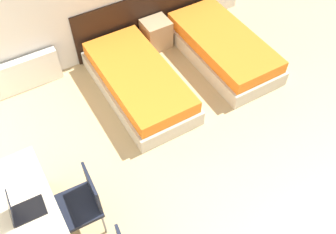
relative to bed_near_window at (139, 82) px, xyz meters
The scene contains 7 objects.
headboard_panel 1.28m from the bed_near_window, 53.89° to the left, with size 2.56×0.03×0.87m.
bed_near_window is the anchor object (origin of this frame).
bed_near_door 1.49m from the bed_near_window, ahead, with size 0.97×1.98×0.44m.
nightstand 1.09m from the bed_near_window, 47.11° to the left, with size 0.42×0.37×0.48m.
radiator 1.66m from the bed_near_window, 145.62° to the left, with size 1.04×0.12×0.53m.
chair_near_laptop 2.10m from the bed_near_window, 133.87° to the right, with size 0.48×0.48×0.88m.
laptop 2.51m from the bed_near_window, 143.50° to the right, with size 0.33×0.24×0.33m.
Camera 1 is at (-1.46, 0.03, 4.07)m, focal length 40.00 mm.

